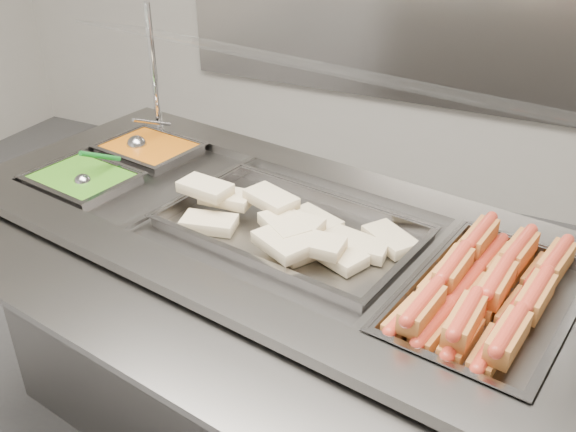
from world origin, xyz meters
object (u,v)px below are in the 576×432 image
at_px(pan_hotdogs, 488,310).
at_px(serving_spoon, 86,177).
at_px(sneeze_guard, 319,71).
at_px(pan_wraps, 291,232).
at_px(steam_counter, 275,342).
at_px(ladle, 138,144).

bearing_deg(pan_hotdogs, serving_spoon, 177.43).
bearing_deg(serving_spoon, sneeze_guard, 21.47).
distance_m(sneeze_guard, serving_spoon, 0.84).
distance_m(pan_hotdogs, pan_wraps, 0.59).
bearing_deg(sneeze_guard, steam_counter, -99.46).
bearing_deg(steam_counter, pan_hotdogs, -9.46).
bearing_deg(pan_wraps, sneeze_guard, 95.89).
xyz_separation_m(ladle, serving_spoon, (0.02, -0.30, 0.00)).
bearing_deg(pan_hotdogs, ladle, 164.85).
relative_size(sneeze_guard, pan_wraps, 2.28).
xyz_separation_m(steam_counter, sneeze_guard, (0.04, 0.23, 0.85)).
bearing_deg(steam_counter, pan_wraps, -9.46).
relative_size(steam_counter, pan_wraps, 2.70).
relative_size(pan_hotdogs, ladle, 3.01).
distance_m(pan_hotdogs, ladle, 1.38).
bearing_deg(ladle, serving_spoon, -85.45).
height_order(sneeze_guard, pan_wraps, sneeze_guard).
xyz_separation_m(steam_counter, pan_wraps, (0.06, -0.01, 0.44)).
bearing_deg(ladle, steam_counter, -20.26).
bearing_deg(steam_counter, serving_spoon, -175.76).
height_order(pan_hotdogs, ladle, ladle).
bearing_deg(pan_hotdogs, pan_wraps, 170.54).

